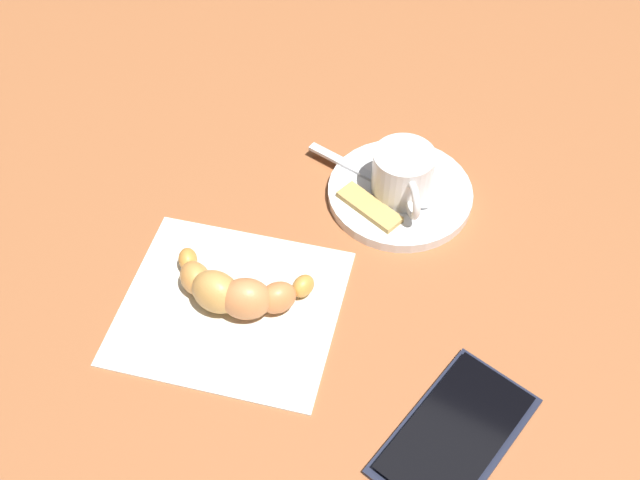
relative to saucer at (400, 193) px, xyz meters
The scene contains 8 objects.
ground_plane 0.12m from the saucer, 23.88° to the right, with size 1.80×1.80×0.00m, color #9F5B34.
saucer is the anchor object (origin of this frame).
espresso_cup 0.03m from the saucer, 42.99° to the left, with size 0.07×0.07×0.05m.
teaspoon 0.01m from the saucer, 77.48° to the right, with size 0.03×0.14×0.01m.
sugar_packet 0.04m from the saucer, 21.53° to the right, with size 0.07×0.02×0.01m, color tan.
napkin 0.20m from the saucer, 20.64° to the right, with size 0.16×0.18×0.00m, color silver.
croissant 0.20m from the saucer, 20.26° to the right, with size 0.08×0.13×0.04m.
cell_phone 0.25m from the saucer, 35.35° to the left, with size 0.15×0.10×0.01m.
Camera 1 is at (0.36, 0.23, 0.55)m, focal length 42.86 mm.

